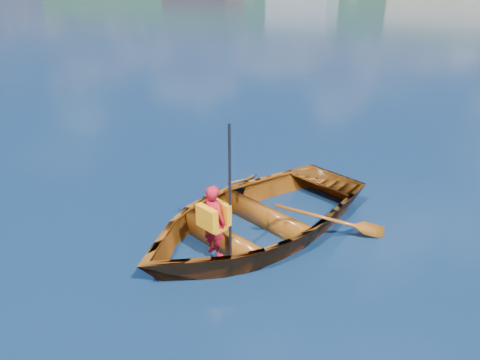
% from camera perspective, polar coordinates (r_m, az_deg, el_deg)
% --- Properties ---
extents(ground, '(600.00, 600.00, 0.00)m').
position_cam_1_polar(ground, '(7.27, -9.89, -6.08)').
color(ground, '#0F243E').
rests_on(ground, ground).
extents(rowboat, '(4.21, 4.86, 0.84)m').
position_cam_1_polar(rowboat, '(6.98, 1.71, -4.48)').
color(rowboat, brown).
rests_on(rowboat, ground).
extents(child_paddler, '(0.44, 0.43, 1.85)m').
position_cam_1_polar(child_paddler, '(6.17, -3.15, -4.84)').
color(child_paddler, '#B00F21').
rests_on(child_paddler, ground).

